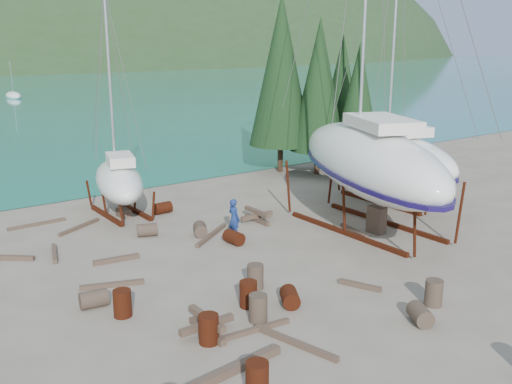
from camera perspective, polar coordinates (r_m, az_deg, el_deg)
ground at (r=21.40m, az=2.68°, el=-8.36°), size 600.00×600.00×0.00m
cypress_near_right at (r=37.04m, az=6.33°, el=10.58°), size 3.60×3.60×10.00m
cypress_mid_right at (r=36.73m, az=10.17°, el=9.05°), size 3.06×3.06×8.50m
cypress_back_left at (r=37.54m, az=2.54°, el=12.04°), size 4.14×4.14×11.50m
cypress_far_right at (r=39.87m, az=8.57°, el=9.96°), size 3.24×3.24×9.00m
moored_boat_mid at (r=98.23m, az=-23.10°, el=8.84°), size 2.00×5.00×6.05m
large_sailboat_near at (r=26.14m, az=11.24°, el=3.19°), size 8.63×13.43×20.45m
large_sailboat_far at (r=31.44m, az=13.71°, el=3.71°), size 5.83×10.53×16.01m
small_sailboat_shore at (r=29.01m, az=-13.55°, el=1.18°), size 3.95×7.17×10.95m
worker at (r=25.04m, az=-2.21°, el=-2.69°), size 0.48×0.69×1.80m
drum_1 at (r=18.60m, az=16.10°, el=-11.68°), size 0.93×1.05×0.58m
drum_3 at (r=14.60m, az=0.13°, el=-18.18°), size 0.58×0.58×0.88m
drum_4 at (r=29.22m, az=-9.33°, el=-1.58°), size 0.90×0.61×0.58m
drum_5 at (r=20.19m, az=-0.06°, el=-8.45°), size 0.58×0.58×0.88m
drum_6 at (r=24.53m, az=-2.22°, el=-4.57°), size 0.65×0.92×0.58m
drum_8 at (r=18.73m, az=-13.22°, el=-10.78°), size 0.58×0.58×0.88m
drum_9 at (r=25.93m, az=-10.84°, el=-3.75°), size 1.03×0.86×0.58m
drum_10 at (r=18.87m, az=-0.77°, el=-10.17°), size 0.58×0.58×0.88m
drum_11 at (r=25.70m, az=-5.60°, el=-3.72°), size 0.90×1.04×0.58m
drum_12 at (r=19.03m, az=3.41°, el=-10.46°), size 0.95×1.05×0.58m
drum_14 at (r=16.82m, az=-4.75°, el=-13.49°), size 0.58×0.58×0.88m
drum_15 at (r=19.60m, az=-15.92°, el=-10.26°), size 0.96×0.70×0.58m
drum_16 at (r=17.94m, az=0.22°, el=-11.54°), size 0.58×0.58×0.88m
drum_17 at (r=19.82m, az=17.35°, el=-9.60°), size 0.58×0.58×0.88m
timber_0 at (r=28.91m, az=-21.05°, el=-3.02°), size 2.70×0.24×0.14m
timber_1 at (r=26.28m, az=9.76°, el=-3.90°), size 0.63×2.00×0.19m
timber_2 at (r=24.91m, az=-23.76°, el=-6.03°), size 1.90×1.63×0.19m
timber_3 at (r=17.46m, az=-0.34°, el=-13.68°), size 2.55×0.40×0.15m
timber_4 at (r=21.04m, az=-14.19°, el=-8.97°), size 2.15×0.93×0.17m
timber_5 at (r=16.86m, az=3.90°, el=-14.79°), size 0.86×2.84×0.16m
timber_7 at (r=20.69m, az=10.35°, el=-9.17°), size 0.77×1.48×0.17m
timber_8 at (r=23.30m, az=-13.79°, el=-6.57°), size 1.81×0.44×0.19m
timber_9 at (r=27.82m, az=-17.26°, el=-3.36°), size 2.36×1.40×0.15m
timber_10 at (r=25.56m, az=-4.47°, el=-4.29°), size 2.65×1.93×0.16m
timber_16 at (r=15.60m, az=-2.14°, el=-17.25°), size 3.11×0.49×0.23m
timber_17 at (r=24.70m, az=-19.52°, el=-5.81°), size 0.72×2.05×0.16m
timber_pile_fore at (r=17.35m, az=-4.93°, el=-13.09°), size 1.80×1.80×0.60m
timber_pile_aft at (r=27.49m, az=0.10°, el=-2.40°), size 1.80×1.80×0.60m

